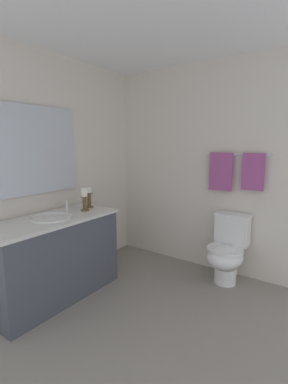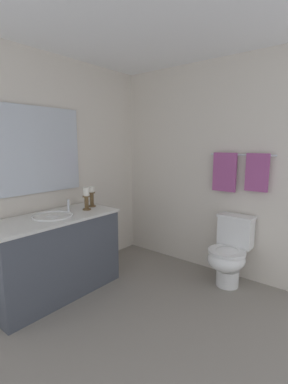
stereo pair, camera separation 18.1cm
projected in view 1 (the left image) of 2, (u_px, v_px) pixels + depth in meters
floor at (150, 327)px, 2.34m from camera, size 2.75×2.80×0.02m
wall_back at (217, 169)px, 3.26m from camera, size 2.75×0.04×2.45m
wall_left at (42, 172)px, 2.92m from camera, size 0.04×2.80×2.45m
ceiling at (151, 6)px, 1.93m from camera, size 2.75×2.80×0.02m
vanity_cabinet at (54, 257)px, 2.75m from camera, size 0.58×1.31×0.81m
sink_basin at (52, 222)px, 2.69m from camera, size 0.40×0.40×0.24m
mirror at (30, 151)px, 2.73m from camera, size 0.02×1.09×0.88m
candle_holder_tall at (89, 197)px, 3.11m from camera, size 0.09×0.09×0.23m
candle_holder_short at (84, 199)px, 2.95m from camera, size 0.09×0.09×0.25m
toilet at (227, 251)px, 3.03m from camera, size 0.39×0.54×0.75m
towel_bar at (238, 155)px, 3.04m from camera, size 0.70×0.02×0.02m
towel_near_vanity at (221, 172)px, 3.16m from camera, size 0.27×0.03×0.43m
towel_center at (253, 172)px, 2.96m from camera, size 0.23×0.03×0.40m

